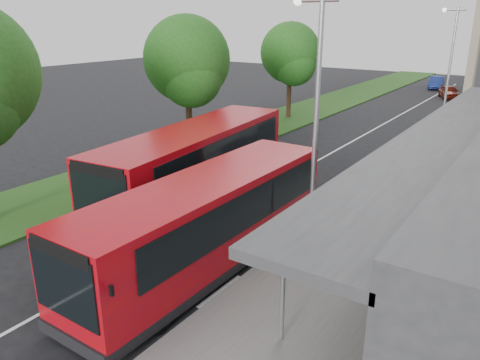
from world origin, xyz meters
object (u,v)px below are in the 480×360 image
object	(u,v)px
bus_second	(196,165)
bollard	(430,140)
tree_far	(290,57)
tree_mid	(188,65)
litter_bin	(426,173)
bus_main	(208,223)
car_far	(436,82)
lamp_post_far	(449,63)
lamp_post_near	(314,111)
car_near	(449,92)

from	to	relation	value
bus_second	bollard	distance (m)	15.41
tree_far	tree_mid	bearing A→B (deg)	-90.00
litter_bin	bus_second	bearing A→B (deg)	-134.75
bus_main	car_far	distance (m)	45.79
tree_far	lamp_post_far	bearing A→B (deg)	4.87
litter_bin	bollard	distance (m)	6.48
lamp_post_far	bus_main	xyz separation A→B (m)	(-1.98, -23.02, -3.22)
bus_second	litter_bin	distance (m)	10.88
tree_far	litter_bin	xyz separation A→B (m)	(12.90, -10.20, -4.12)
tree_mid	tree_far	bearing A→B (deg)	90.00
tree_mid	bollard	world-z (taller)	tree_mid
lamp_post_far	tree_far	bearing A→B (deg)	-175.13
lamp_post_near	bollard	distance (m)	15.73
tree_mid	litter_bin	xyz separation A→B (m)	(12.90, 1.80, -4.41)
tree_mid	litter_bin	size ratio (longest dim) A/B	9.09
litter_bin	bollard	bearing A→B (deg)	101.77
tree_far	car_near	xyz separation A→B (m)	(8.47, 17.19, -4.04)
tree_mid	litter_bin	bearing A→B (deg)	7.94
bus_second	car_near	bearing A→B (deg)	78.83
lamp_post_far	bus_main	distance (m)	23.33
tree_far	car_far	bearing A→B (deg)	76.04
tree_mid	bollard	distance (m)	14.80
lamp_post_far	bus_second	size ratio (longest dim) A/B	0.70
tree_far	car_near	bearing A→B (deg)	63.77
tree_far	bus_second	bearing A→B (deg)	-73.56
car_far	lamp_post_near	bearing A→B (deg)	-90.79
bus_main	bollard	world-z (taller)	bus_main
car_far	car_near	bearing A→B (deg)	-75.69
bus_main	bollard	size ratio (longest dim) A/B	10.11
litter_bin	car_far	bearing A→B (deg)	101.76
tree_far	lamp_post_near	bearing A→B (deg)	-59.71
lamp_post_far	bus_main	bearing A→B (deg)	-94.91
lamp_post_far	bus_second	xyz separation A→B (m)	(-5.85, -18.84, -3.09)
bollard	car_near	size ratio (longest dim) A/B	0.27
tree_mid	bollard	xyz separation A→B (m)	(11.58, 8.14, -4.33)
tree_far	litter_bin	distance (m)	16.96
car_far	bus_main	bearing A→B (deg)	-93.70
tree_mid	litter_bin	world-z (taller)	tree_mid
lamp_post_near	bollard	size ratio (longest dim) A/B	7.84
lamp_post_near	bus_main	xyz separation A→B (m)	(-1.98, -3.02, -3.22)
lamp_post_far	litter_bin	distance (m)	12.03
lamp_post_near	bus_second	bearing A→B (deg)	168.78
bus_second	car_far	size ratio (longest dim) A/B	2.81
lamp_post_far	car_far	bearing A→B (deg)	103.08
bollard	bus_second	bearing A→B (deg)	-114.19
bollard	car_far	xyz separation A→B (m)	(-5.72, 27.45, 0.01)
lamp_post_far	bollard	size ratio (longest dim) A/B	7.84
bollard	tree_far	bearing A→B (deg)	161.57
lamp_post_near	car_near	world-z (taller)	lamp_post_near
lamp_post_near	car_far	distance (m)	43.16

